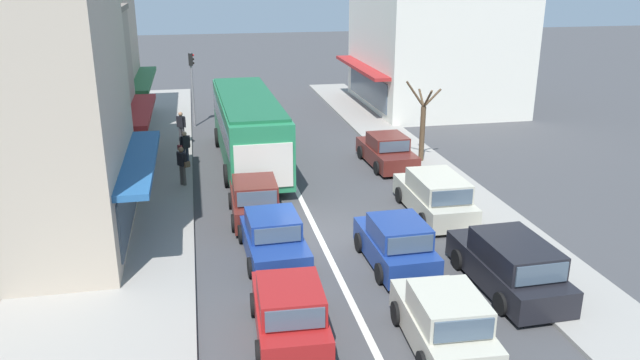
{
  "coord_description": "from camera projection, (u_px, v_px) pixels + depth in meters",
  "views": [
    {
      "loc": [
        -3.84,
        -19.15,
        8.74
      ],
      "look_at": [
        0.52,
        2.46,
        1.2
      ],
      "focal_mm": 35.0,
      "sensor_mm": 36.0,
      "label": 1
    }
  ],
  "objects": [
    {
      "name": "ground_plane",
      "position": [
        319.0,
        237.0,
        21.31
      ],
      "size": [
        140.0,
        140.0,
        0.0
      ],
      "primitive_type": "plane",
      "color": "#3F3F42"
    },
    {
      "name": "lane_centre_line",
      "position": [
        300.0,
        197.0,
        25.02
      ],
      "size": [
        0.2,
        28.0,
        0.01
      ],
      "primitive_type": "cube",
      "color": "silver",
      "rests_on": "ground"
    },
    {
      "name": "sidewalk_left",
      "position": [
        128.0,
        190.0,
        25.58
      ],
      "size": [
        5.2,
        44.0,
        0.14
      ],
      "primitive_type": "cube",
      "color": "gray",
      "rests_on": "ground"
    },
    {
      "name": "kerb_right",
      "position": [
        428.0,
        171.0,
        28.02
      ],
      "size": [
        2.8,
        44.0,
        0.12
      ],
      "primitive_type": "cube",
      "color": "gray",
      "rests_on": "ground"
    },
    {
      "name": "shopfront_mid_block",
      "position": [
        45.0,
        95.0,
        26.67
      ],
      "size": [
        7.91,
        7.35,
        7.13
      ],
      "color": "gray",
      "rests_on": "ground"
    },
    {
      "name": "shopfront_far_end",
      "position": [
        77.0,
        60.0,
        34.42
      ],
      "size": [
        7.13,
        9.07,
        7.76
      ],
      "color": "#B2A38E",
      "rests_on": "ground"
    },
    {
      "name": "building_right_far",
      "position": [
        435.0,
        30.0,
        39.92
      ],
      "size": [
        9.88,
        10.64,
        9.81
      ],
      "color": "silver",
      "rests_on": "ground"
    },
    {
      "name": "city_bus",
      "position": [
        248.0,
        125.0,
        28.61
      ],
      "size": [
        2.89,
        10.9,
        3.23
      ],
      "color": "#237A4C",
      "rests_on": "ground"
    },
    {
      "name": "sedan_queue_gap_filler",
      "position": [
        273.0,
        237.0,
        19.66
      ],
      "size": [
        2.01,
        4.26,
        1.47
      ],
      "color": "navy",
      "rests_on": "ground"
    },
    {
      "name": "hatchback_behind_bus_mid",
      "position": [
        290.0,
        312.0,
        15.31
      ],
      "size": [
        1.93,
        3.76,
        1.54
      ],
      "color": "maroon",
      "rests_on": "ground"
    },
    {
      "name": "hatchback_adjacent_lane_trail",
      "position": [
        396.0,
        244.0,
        19.08
      ],
      "size": [
        1.87,
        3.73,
        1.54
      ],
      "color": "navy",
      "rests_on": "ground"
    },
    {
      "name": "hatchback_queue_far_back",
      "position": [
        444.0,
        322.0,
        14.89
      ],
      "size": [
        1.95,
        3.77,
        1.54
      ],
      "color": "#B7B29E",
      "rests_on": "ground"
    },
    {
      "name": "hatchback_behind_bus_near",
      "position": [
        255.0,
        200.0,
        22.64
      ],
      "size": [
        1.87,
        3.73,
        1.54
      ],
      "color": "#561E19",
      "rests_on": "ground"
    },
    {
      "name": "parked_wagon_kerb_front",
      "position": [
        510.0,
        265.0,
        17.66
      ],
      "size": [
        2.03,
        4.54,
        1.58
      ],
      "color": "black",
      "rests_on": "ground"
    },
    {
      "name": "parked_wagon_kerb_second",
      "position": [
        435.0,
        196.0,
        23.0
      ],
      "size": [
        1.97,
        4.52,
        1.58
      ],
      "color": "#B7B29E",
      "rests_on": "ground"
    },
    {
      "name": "parked_sedan_kerb_third",
      "position": [
        387.0,
        151.0,
        28.82
      ],
      "size": [
        2.01,
        4.26,
        1.47
      ],
      "color": "#561E19",
      "rests_on": "ground"
    },
    {
      "name": "traffic_light_downstreet",
      "position": [
        192.0,
        77.0,
        35.18
      ],
      "size": [
        0.33,
        0.24,
        4.2
      ],
      "color": "gray",
      "rests_on": "ground"
    },
    {
      "name": "street_tree_right",
      "position": [
        422.0,
        126.0,
        28.81
      ],
      "size": [
        1.73,
        1.65,
        3.9
      ],
      "color": "brown",
      "rests_on": "ground"
    },
    {
      "name": "pedestrian_with_handbag_near",
      "position": [
        182.0,
        163.0,
        25.7
      ],
      "size": [
        0.54,
        0.57,
        1.63
      ],
      "color": "#4C4742",
      "rests_on": "sidewalk_left"
    },
    {
      "name": "pedestrian_browsing_midblock",
      "position": [
        181.0,
        125.0,
        31.89
      ],
      "size": [
        0.47,
        0.39,
        1.63
      ],
      "color": "#333338",
      "rests_on": "sidewalk_left"
    },
    {
      "name": "pedestrian_far_walker",
      "position": [
        185.0,
        146.0,
        28.14
      ],
      "size": [
        0.58,
        0.53,
        1.63
      ],
      "color": "#232838",
      "rests_on": "sidewalk_left"
    }
  ]
}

